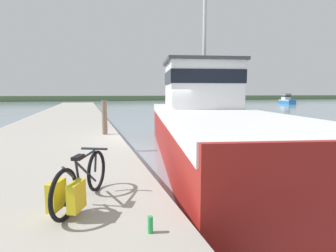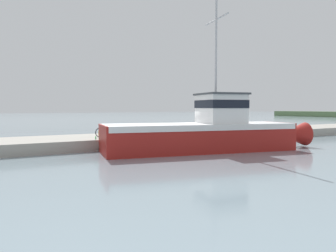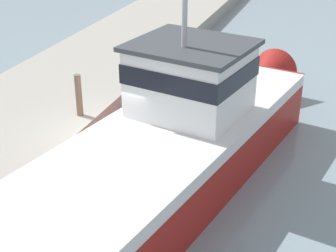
# 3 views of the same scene
# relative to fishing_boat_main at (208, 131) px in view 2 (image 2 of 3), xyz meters

# --- Properties ---
(ground_plane) EXTENTS (320.00, 320.00, 0.00)m
(ground_plane) POSITION_rel_fishing_boat_main_xyz_m (-1.94, 0.79, -1.26)
(ground_plane) COLOR gray
(dock_pier) EXTENTS (5.18, 80.00, 0.72)m
(dock_pier) POSITION_rel_fishing_boat_main_xyz_m (-5.72, 0.79, -0.90)
(dock_pier) COLOR #A39E93
(dock_pier) RESTS_ON ground_plane
(fishing_boat_main) EXTENTS (5.86, 14.58, 9.88)m
(fishing_boat_main) POSITION_rel_fishing_boat_main_xyz_m (0.00, 0.00, 0.00)
(fishing_boat_main) COLOR maroon
(fishing_boat_main) RESTS_ON ground_plane
(bicycle_touring) EXTENTS (0.85, 1.60, 0.76)m
(bicycle_touring) POSITION_rel_fishing_boat_main_xyz_m (-4.51, -5.22, -0.20)
(bicycle_touring) COLOR black
(bicycle_touring) RESTS_ON dock_pier
(mooring_post) EXTENTS (0.21, 0.21, 1.36)m
(mooring_post) POSITION_rel_fishing_boat_main_xyz_m (-3.67, 1.66, 0.13)
(mooring_post) COLOR #756651
(mooring_post) RESTS_ON dock_pier
(hose_coil) EXTENTS (0.60, 0.60, 0.05)m
(hose_coil) POSITION_rel_fishing_boat_main_xyz_m (-6.51, -4.09, -0.52)
(hose_coil) COLOR green
(hose_coil) RESTS_ON dock_pier
(water_bottle_on_curb) EXTENTS (0.06, 0.06, 0.20)m
(water_bottle_on_curb) POSITION_rel_fishing_boat_main_xyz_m (-3.68, -6.20, -0.44)
(water_bottle_on_curb) COLOR green
(water_bottle_on_curb) RESTS_ON dock_pier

